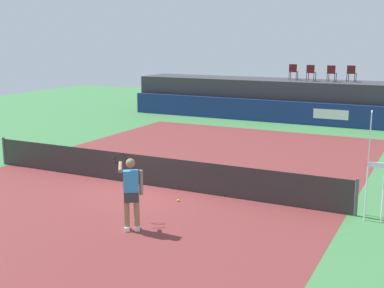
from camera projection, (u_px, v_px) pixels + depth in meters
The scene contains 14 objects.
ground_plane at pixel (193, 165), 18.53m from camera, with size 48.00×48.00×0.00m, color #3D7A42.
court_inner at pixel (150, 185), 15.90m from camera, with size 12.00×22.00×0.00m, color maroon.
sponsor_wall at pixel (279, 112), 27.61m from camera, with size 18.00×0.22×1.20m.
spectator_platform at pixel (288, 99), 29.09m from camera, with size 18.00×2.80×2.20m, color #38383D.
spectator_chair_far_left at pixel (293, 71), 28.74m from camera, with size 0.46×0.46×0.89m.
spectator_chair_left at pixel (311, 72), 27.96m from camera, with size 0.45×0.45×0.89m.
spectator_chair_center at pixel (332, 73), 27.48m from camera, with size 0.45×0.45×0.89m.
spectator_chair_right at pixel (351, 73), 27.39m from camera, with size 0.46×0.46×0.89m.
umpire_chair at pixel (373, 158), 12.72m from camera, with size 0.49×0.49×2.76m.
tennis_net at pixel (150, 171), 15.81m from camera, with size 12.40×0.02×0.95m, color #2D2D2D.
net_post_near at pixel (4, 151), 18.51m from camera, with size 0.10×0.10×1.00m, color #4C4C51.
net_post_far at pixel (356, 197), 13.10m from camera, with size 0.10×0.10×1.00m, color #4C4C51.
tennis_player at pixel (131, 191), 12.06m from camera, with size 1.12×0.98×1.77m.
tennis_ball at pixel (178, 200), 14.34m from camera, with size 0.07×0.07×0.07m, color #D8EA33.
Camera 1 is at (7.99, -13.12, 4.53)m, focal length 47.52 mm.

